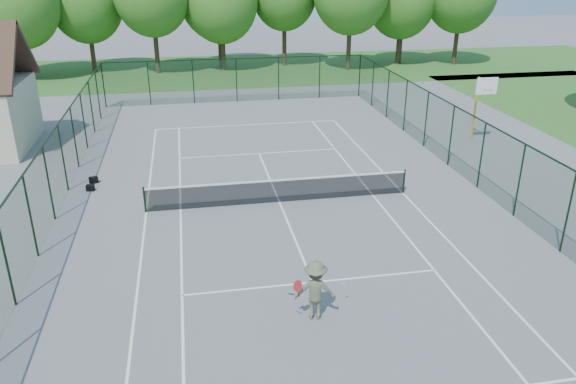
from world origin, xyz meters
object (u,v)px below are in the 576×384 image
object	(u,v)px
tennis_player	(315,290)
tennis_net	(279,190)
basketball_goal	(482,96)
sports_bag_a	(90,188)

from	to	relation	value
tennis_player	tennis_net	bearing A→B (deg)	87.49
tennis_net	basketball_goal	world-z (taller)	basketball_goal
basketball_goal	sports_bag_a	world-z (taller)	basketball_goal
tennis_net	sports_bag_a	distance (m)	8.49
basketball_goal	sports_bag_a	xyz separation A→B (m)	(-20.23, -3.55, -2.43)
tennis_net	basketball_goal	size ratio (longest dim) A/B	3.04
sports_bag_a	tennis_player	size ratio (longest dim) A/B	0.18
basketball_goal	sports_bag_a	bearing A→B (deg)	-170.04
tennis_net	sports_bag_a	bearing A→B (deg)	161.05
basketball_goal	tennis_player	size ratio (longest dim) A/B	1.96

